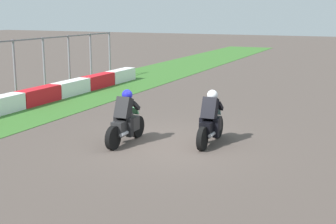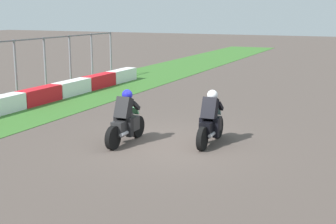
{
  "view_description": "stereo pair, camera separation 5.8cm",
  "coord_description": "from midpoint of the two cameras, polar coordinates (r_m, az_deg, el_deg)",
  "views": [
    {
      "loc": [
        -11.86,
        -5.25,
        3.67
      ],
      "look_at": [
        0.07,
        0.06,
        0.9
      ],
      "focal_mm": 51.58,
      "sensor_mm": 36.0,
      "label": 1
    },
    {
      "loc": [
        -11.83,
        -5.31,
        3.67
      ],
      "look_at": [
        0.07,
        0.06,
        0.9
      ],
      "focal_mm": 51.58,
      "sensor_mm": 36.0,
      "label": 2
    }
  ],
  "objects": [
    {
      "name": "ground_plane",
      "position": [
        13.48,
        -0.02,
        -3.82
      ],
      "size": [
        120.0,
        120.0,
        0.0
      ],
      "primitive_type": "plane",
      "color": "#50443E"
    },
    {
      "name": "rider_lane_a",
      "position": [
        13.42,
        4.94,
        -1.19
      ],
      "size": [
        2.04,
        0.54,
        1.51
      ],
      "rotation": [
        0.0,
        0.0,
        0.02
      ],
      "color": "black",
      "rests_on": "ground_plane"
    },
    {
      "name": "rider_lane_b",
      "position": [
        13.48,
        -5.16,
        -1.13
      ],
      "size": [
        2.04,
        0.54,
        1.51
      ],
      "rotation": [
        0.0,
        0.0,
        0.0
      ],
      "color": "black",
      "rests_on": "ground_plane"
    }
  ]
}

